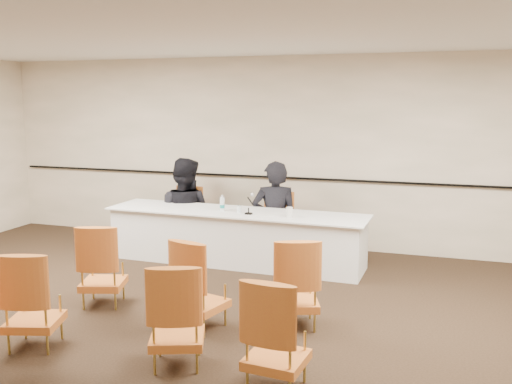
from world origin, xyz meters
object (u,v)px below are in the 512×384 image
at_px(panelist_second_chair, 184,218).
at_px(microphone, 249,204).
at_px(panelist_main, 275,224).
at_px(coffee_cup, 289,212).
at_px(panelist_second, 184,219).
at_px(drinking_glass, 239,209).
at_px(aud_chair_back_left, 34,299).
at_px(water_bottle, 222,203).
at_px(panel_table, 236,237).
at_px(aud_chair_front_right, 295,282).
at_px(panelist_main_chair, 275,225).
at_px(aud_chair_back_right, 277,333).
at_px(aud_chair_back_mid, 177,314).
at_px(aud_chair_front_left, 103,264).
at_px(aud_chair_front_mid, 200,283).

xyz_separation_m(panelist_second_chair, microphone, (1.34, -0.73, 0.42)).
bearing_deg(microphone, panelist_main, 77.48).
distance_m(panelist_main, panelist_second_chair, 1.51).
bearing_deg(coffee_cup, panelist_second, 158.80).
height_order(panelist_main, drinking_glass, panelist_main).
bearing_deg(aud_chair_back_left, panelist_main, 54.77).
distance_m(panelist_main, aud_chair_back_left, 3.99).
distance_m(panelist_second, microphone, 1.58).
bearing_deg(water_bottle, panelist_main, 42.95).
bearing_deg(panel_table, drinking_glass, -41.07).
bearing_deg(aud_chair_front_right, drinking_glass, 104.48).
bearing_deg(aud_chair_back_left, panel_table, 58.73).
bearing_deg(panel_table, panelist_main, 53.90).
relative_size(panelist_main, panelist_main_chair, 1.99).
bearing_deg(panelist_main, drinking_glass, 45.49).
bearing_deg(microphone, aud_chair_front_right, -56.23).
xyz_separation_m(panelist_main_chair, microphone, (-0.17, -0.69, 0.42)).
xyz_separation_m(panelist_second, coffee_cup, (1.93, -0.75, 0.37)).
relative_size(water_bottle, aud_chair_back_right, 0.24).
xyz_separation_m(panelist_main, aud_chair_back_mid, (0.21, -3.71, -0.01)).
distance_m(aud_chair_back_mid, aud_chair_back_right, 0.95).
xyz_separation_m(aud_chair_front_left, aud_chair_back_right, (2.42, -1.22, 0.00)).
height_order(panel_table, panelist_main_chair, panelist_main_chair).
xyz_separation_m(aud_chair_back_left, aud_chair_back_mid, (1.45, 0.08, 0.00)).
relative_size(coffee_cup, aud_chair_back_right, 0.14).
relative_size(microphone, water_bottle, 1.26).
relative_size(panel_table, microphone, 13.27).
xyz_separation_m(panel_table, panelist_second_chair, (-1.09, 0.59, 0.10)).
bearing_deg(panelist_second_chair, coffee_cup, -19.78).
bearing_deg(aud_chair_front_left, aud_chair_back_right, -43.98).
height_order(panel_table, panelist_main, panelist_main).
bearing_deg(aud_chair_front_right, panelist_second_chair, 113.90).
bearing_deg(panelist_main_chair, aud_chair_back_mid, -85.32).
relative_size(aud_chair_front_right, aud_chair_back_left, 1.00).
bearing_deg(microphone, panel_table, 151.92).
height_order(aud_chair_front_mid, aud_chair_back_mid, same).
distance_m(water_bottle, aud_chair_back_right, 3.73).
relative_size(panelist_main, aud_chair_front_right, 1.99).
xyz_separation_m(panelist_main, aud_chair_back_right, (1.16, -3.83, -0.01)).
bearing_deg(panelist_main, panel_table, 36.40).
height_order(microphone, water_bottle, microphone).
xyz_separation_m(panelist_second, aud_chair_front_mid, (1.58, -2.92, 0.02)).
bearing_deg(aud_chair_back_mid, water_bottle, 83.63).
distance_m(microphone, water_bottle, 0.46).
distance_m(panelist_second, water_bottle, 1.16).
distance_m(panel_table, coffee_cup, 0.96).
height_order(microphone, aud_chair_front_right, microphone).
xyz_separation_m(panelist_main, microphone, (-0.17, -0.69, 0.41)).
relative_size(panelist_second, water_bottle, 8.57).
distance_m(panelist_main, aud_chair_front_left, 2.90).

